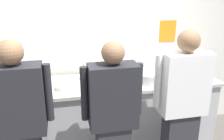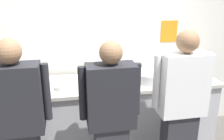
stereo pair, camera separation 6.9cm
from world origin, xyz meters
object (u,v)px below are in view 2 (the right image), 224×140
(mixing_bowl_steel, at_px, (150,77))
(sheet_tray, at_px, (9,87))
(chef_far_right, at_px, (181,106))
(ramekin_green_sauce, at_px, (44,85))
(plate_stack_front, at_px, (65,86))
(squeeze_bottle_secondary, at_px, (84,72))
(chef_near_left, at_px, (18,124))
(ramekin_red_sauce, at_px, (130,73))
(ramekin_orange_sauce, at_px, (96,80))
(chef_center, at_px, (111,119))
(chefs_knife, at_px, (172,78))
(squeeze_bottle_primary, at_px, (193,72))
(ramekin_yellow_sauce, at_px, (110,78))

(mixing_bowl_steel, distance_m, sheet_tray, 1.69)
(chef_far_right, relative_size, ramekin_green_sauce, 20.82)
(plate_stack_front, bearing_deg, squeeze_bottle_secondary, 45.90)
(chef_near_left, bearing_deg, squeeze_bottle_secondary, 52.37)
(ramekin_red_sauce, distance_m, ramekin_green_sauce, 1.13)
(ramekin_orange_sauce, xyz_separation_m, ramekin_red_sauce, (0.49, 0.16, 0.01))
(chef_near_left, relative_size, chef_center, 1.03)
(chef_far_right, xyz_separation_m, squeeze_bottle_secondary, (-0.92, 0.85, 0.15))
(sheet_tray, height_order, chefs_knife, sheet_tray)
(plate_stack_front, height_order, squeeze_bottle_secondary, squeeze_bottle_secondary)
(squeeze_bottle_primary, relative_size, ramekin_red_sauce, 1.92)
(squeeze_bottle_secondary, distance_m, ramekin_red_sauce, 0.63)
(chef_center, relative_size, squeeze_bottle_secondary, 7.66)
(squeeze_bottle_secondary, relative_size, ramekin_green_sauce, 2.61)
(chef_near_left, relative_size, ramekin_red_sauce, 16.10)
(ramekin_red_sauce, height_order, ramekin_green_sauce, ramekin_green_sauce)
(ramekin_red_sauce, bearing_deg, ramekin_green_sauce, -167.49)
(chefs_knife, bearing_deg, plate_stack_front, -176.30)
(sheet_tray, bearing_deg, squeeze_bottle_secondary, 7.55)
(chef_near_left, bearing_deg, sheet_tray, 105.73)
(mixing_bowl_steel, relative_size, squeeze_bottle_secondary, 1.87)
(chef_near_left, distance_m, sheet_tray, 0.79)
(chef_far_right, distance_m, squeeze_bottle_secondary, 1.26)
(chef_near_left, relative_size, squeeze_bottle_secondary, 7.89)
(ramekin_green_sauce, bearing_deg, ramekin_yellow_sauce, 8.62)
(ramekin_yellow_sauce, bearing_deg, plate_stack_front, -159.76)
(mixing_bowl_steel, bearing_deg, ramekin_yellow_sauce, 161.62)
(squeeze_bottle_secondary, relative_size, chefs_knife, 0.76)
(mixing_bowl_steel, xyz_separation_m, chefs_knife, (0.32, 0.04, -0.05))
(plate_stack_front, height_order, chefs_knife, plate_stack_front)
(mixing_bowl_steel, distance_m, ramekin_orange_sauce, 0.67)
(chef_center, height_order, plate_stack_front, chef_center)
(chef_far_right, xyz_separation_m, ramekin_red_sauce, (-0.30, 0.92, 0.07))
(chef_far_right, bearing_deg, plate_stack_front, 153.29)
(plate_stack_front, xyz_separation_m, ramekin_yellow_sauce, (0.57, 0.21, -0.01))
(chef_near_left, height_order, ramekin_yellow_sauce, chef_near_left)
(mixing_bowl_steel, bearing_deg, chef_near_left, -155.60)
(ramekin_red_sauce, xyz_separation_m, chefs_knife, (0.50, -0.25, -0.02))
(sheet_tray, bearing_deg, chef_near_left, -74.27)
(chef_near_left, xyz_separation_m, squeeze_bottle_primary, (2.03, 0.63, 0.15))
(squeeze_bottle_secondary, xyz_separation_m, ramekin_orange_sauce, (0.14, -0.09, -0.08))
(squeeze_bottle_secondary, bearing_deg, plate_stack_front, -134.10)
(sheet_tray, bearing_deg, chef_center, -36.14)
(ramekin_orange_sauce, height_order, chefs_knife, ramekin_orange_sauce)
(ramekin_orange_sauce, relative_size, ramekin_green_sauce, 1.07)
(ramekin_yellow_sauce, distance_m, chefs_knife, 0.81)
(chef_near_left, xyz_separation_m, ramekin_red_sauce, (1.30, 0.95, 0.08))
(plate_stack_front, xyz_separation_m, ramekin_green_sauce, (-0.23, 0.09, -0.00))
(chef_far_right, xyz_separation_m, plate_stack_front, (-1.17, 0.59, 0.08))
(chef_center, xyz_separation_m, sheet_tray, (-1.06, 0.78, 0.09))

